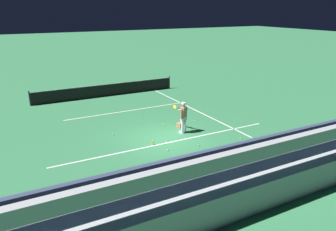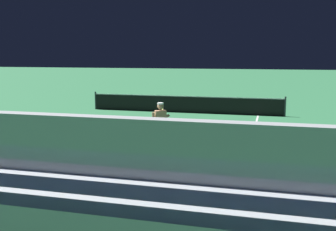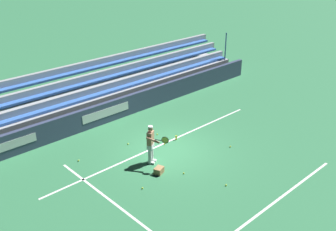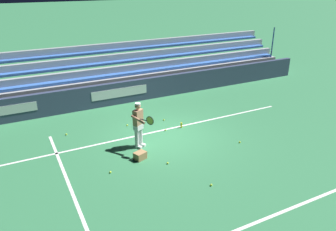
{
  "view_description": "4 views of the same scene",
  "coord_description": "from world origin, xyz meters",
  "px_view_note": "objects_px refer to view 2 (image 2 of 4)",
  "views": [
    {
      "loc": [
        -7.33,
        -14.01,
        6.54
      ],
      "look_at": [
        0.21,
        0.11,
        1.23
      ],
      "focal_mm": 35.0,
      "sensor_mm": 36.0,
      "label": 1
    },
    {
      "loc": [
        4.8,
        -11.88,
        3.26
      ],
      "look_at": [
        1.54,
        0.35,
        1.3
      ],
      "focal_mm": 42.0,
      "sensor_mm": 36.0,
      "label": 2
    },
    {
      "loc": [
        10.58,
        11.34,
        8.78
      ],
      "look_at": [
        -0.5,
        -0.5,
        1.35
      ],
      "focal_mm": 42.0,
      "sensor_mm": 36.0,
      "label": 3
    },
    {
      "loc": [
        5.21,
        10.37,
        5.79
      ],
      "look_at": [
        0.32,
        0.8,
        1.23
      ],
      "focal_mm": 35.0,
      "sensor_mm": 36.0,
      "label": 4
    }
  ],
  "objects_px": {
    "tennis_ball_near_player": "(218,178)",
    "tennis_ball_midcourt": "(163,142)",
    "water_bottle": "(90,152)",
    "tennis_ball_toward_net": "(134,168)",
    "tennis_net": "(184,104)",
    "ball_box_cardboard": "(176,145)",
    "tennis_player": "(161,127)",
    "tennis_ball_on_baseline": "(111,156)",
    "tennis_ball_far_right": "(160,133)",
    "tennis_ball_by_box": "(86,162)",
    "tennis_ball_stray_back": "(211,147)",
    "tennis_ball_far_left": "(85,138)"
  },
  "relations": [
    {
      "from": "tennis_ball_near_player",
      "to": "tennis_ball_midcourt",
      "type": "xyz_separation_m",
      "value": [
        -2.6,
        3.77,
        0.0
      ]
    },
    {
      "from": "tennis_ball_midcourt",
      "to": "water_bottle",
      "type": "relative_size",
      "value": 0.3
    },
    {
      "from": "tennis_ball_toward_net",
      "to": "tennis_net",
      "type": "distance_m",
      "value": 11.39
    },
    {
      "from": "ball_box_cardboard",
      "to": "tennis_ball_midcourt",
      "type": "xyz_separation_m",
      "value": [
        -0.69,
        0.73,
        -0.1
      ]
    },
    {
      "from": "tennis_player",
      "to": "tennis_ball_on_baseline",
      "type": "relative_size",
      "value": 25.98
    },
    {
      "from": "water_bottle",
      "to": "ball_box_cardboard",
      "type": "bearing_deg",
      "value": 32.2
    },
    {
      "from": "tennis_ball_near_player",
      "to": "tennis_ball_far_right",
      "type": "xyz_separation_m",
      "value": [
        -3.19,
        5.48,
        0.0
      ]
    },
    {
      "from": "tennis_ball_far_right",
      "to": "water_bottle",
      "type": "height_order",
      "value": "water_bottle"
    },
    {
      "from": "tennis_ball_by_box",
      "to": "water_bottle",
      "type": "bearing_deg",
      "value": 108.46
    },
    {
      "from": "tennis_player",
      "to": "water_bottle",
      "type": "xyz_separation_m",
      "value": [
        -2.19,
        -0.75,
        -0.78
      ]
    },
    {
      "from": "tennis_player",
      "to": "ball_box_cardboard",
      "type": "relative_size",
      "value": 4.29
    },
    {
      "from": "tennis_ball_stray_back",
      "to": "water_bottle",
      "type": "height_order",
      "value": "water_bottle"
    },
    {
      "from": "tennis_ball_toward_net",
      "to": "tennis_ball_far_left",
      "type": "bearing_deg",
      "value": 133.81
    },
    {
      "from": "tennis_ball_far_left",
      "to": "water_bottle",
      "type": "height_order",
      "value": "water_bottle"
    },
    {
      "from": "ball_box_cardboard",
      "to": "tennis_ball_near_player",
      "type": "height_order",
      "value": "ball_box_cardboard"
    },
    {
      "from": "tennis_ball_far_right",
      "to": "water_bottle",
      "type": "relative_size",
      "value": 0.3
    },
    {
      "from": "ball_box_cardboard",
      "to": "tennis_ball_far_right",
      "type": "bearing_deg",
      "value": 117.82
    },
    {
      "from": "tennis_ball_midcourt",
      "to": "tennis_ball_stray_back",
      "type": "height_order",
      "value": "same"
    },
    {
      "from": "ball_box_cardboard",
      "to": "tennis_ball_by_box",
      "type": "distance_m",
      "value": 3.37
    },
    {
      "from": "tennis_player",
      "to": "tennis_ball_near_player",
      "type": "bearing_deg",
      "value": -44.75
    },
    {
      "from": "tennis_ball_on_baseline",
      "to": "tennis_ball_stray_back",
      "type": "distance_m",
      "value": 3.58
    },
    {
      "from": "tennis_ball_near_player",
      "to": "tennis_net",
      "type": "distance_m",
      "value": 12.13
    },
    {
      "from": "tennis_player",
      "to": "tennis_ball_toward_net",
      "type": "distance_m",
      "value": 2.13
    },
    {
      "from": "tennis_ball_by_box",
      "to": "tennis_ball_midcourt",
      "type": "distance_m",
      "value": 3.61
    },
    {
      "from": "tennis_player",
      "to": "tennis_ball_on_baseline",
      "type": "height_order",
      "value": "tennis_player"
    },
    {
      "from": "ball_box_cardboard",
      "to": "water_bottle",
      "type": "relative_size",
      "value": 1.82
    },
    {
      "from": "tennis_ball_on_baseline",
      "to": "tennis_player",
      "type": "bearing_deg",
      "value": 27.83
    },
    {
      "from": "tennis_ball_on_baseline",
      "to": "tennis_ball_stray_back",
      "type": "relative_size",
      "value": 1.0
    },
    {
      "from": "tennis_ball_by_box",
      "to": "tennis_ball_on_baseline",
      "type": "bearing_deg",
      "value": 67.16
    },
    {
      "from": "ball_box_cardboard",
      "to": "tennis_ball_far_right",
      "type": "distance_m",
      "value": 2.76
    },
    {
      "from": "tennis_ball_near_player",
      "to": "tennis_ball_midcourt",
      "type": "height_order",
      "value": "same"
    },
    {
      "from": "water_bottle",
      "to": "tennis_ball_toward_net",
      "type": "bearing_deg",
      "value": -31.15
    },
    {
      "from": "tennis_ball_stray_back",
      "to": "water_bottle",
      "type": "distance_m",
      "value": 4.19
    },
    {
      "from": "tennis_ball_by_box",
      "to": "tennis_ball_midcourt",
      "type": "bearing_deg",
      "value": 65.6
    },
    {
      "from": "tennis_ball_near_player",
      "to": "tennis_ball_far_left",
      "type": "bearing_deg",
      "value": 147.32
    },
    {
      "from": "tennis_ball_near_player",
      "to": "tennis_ball_by_box",
      "type": "xyz_separation_m",
      "value": [
        -4.09,
        0.48,
        0.0
      ]
    },
    {
      "from": "tennis_ball_far_right",
      "to": "tennis_ball_by_box",
      "type": "bearing_deg",
      "value": -100.15
    },
    {
      "from": "ball_box_cardboard",
      "to": "tennis_ball_stray_back",
      "type": "bearing_deg",
      "value": 17.95
    },
    {
      "from": "tennis_ball_midcourt",
      "to": "tennis_net",
      "type": "distance_m",
      "value": 7.9
    },
    {
      "from": "tennis_ball_near_player",
      "to": "tennis_ball_far_right",
      "type": "relative_size",
      "value": 1.0
    },
    {
      "from": "tennis_player",
      "to": "tennis_ball_near_player",
      "type": "xyz_separation_m",
      "value": [
        2.22,
        -2.2,
        -0.86
      ]
    },
    {
      "from": "tennis_ball_midcourt",
      "to": "tennis_ball_by_box",
      "type": "bearing_deg",
      "value": -114.4
    },
    {
      "from": "ball_box_cardboard",
      "to": "tennis_ball_toward_net",
      "type": "relative_size",
      "value": 6.06
    },
    {
      "from": "tennis_net",
      "to": "tennis_ball_toward_net",
      "type": "bearing_deg",
      "value": -84.73
    },
    {
      "from": "tennis_ball_toward_net",
      "to": "tennis_ball_midcourt",
      "type": "bearing_deg",
      "value": 92.2
    },
    {
      "from": "tennis_ball_far_left",
      "to": "tennis_ball_midcourt",
      "type": "bearing_deg",
      "value": 1.86
    },
    {
      "from": "tennis_ball_by_box",
      "to": "tennis_ball_stray_back",
      "type": "height_order",
      "value": "same"
    },
    {
      "from": "tennis_ball_on_baseline",
      "to": "tennis_ball_far_right",
      "type": "height_order",
      "value": "same"
    },
    {
      "from": "ball_box_cardboard",
      "to": "tennis_ball_by_box",
      "type": "relative_size",
      "value": 6.06
    },
    {
      "from": "ball_box_cardboard",
      "to": "tennis_ball_midcourt",
      "type": "distance_m",
      "value": 1.01
    }
  ]
}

